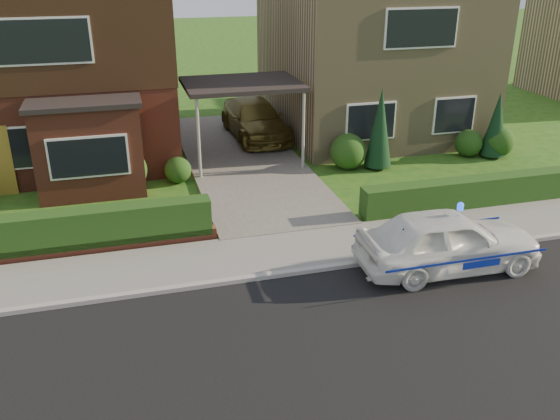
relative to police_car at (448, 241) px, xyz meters
name	(u,v)px	position (x,y,z in m)	size (l,w,h in m)	color
ground	(372,351)	(-2.85, -2.40, -0.71)	(120.00, 120.00, 0.00)	#215416
road	(372,351)	(-2.85, -2.40, -0.71)	(60.00, 6.00, 0.02)	black
kerb	(318,269)	(-2.85, 0.65, -0.65)	(60.00, 0.16, 0.12)	#9E9993
sidewalk	(304,249)	(-2.85, 1.70, -0.66)	(60.00, 2.00, 0.10)	slate
driveway	(244,160)	(-2.85, 8.60, -0.65)	(3.80, 12.00, 0.12)	#666059
house_left	(57,44)	(-8.64, 11.50, 3.10)	(7.50, 9.53, 7.25)	brown
house_right	(371,36)	(2.95, 11.59, 2.95)	(7.50, 8.06, 7.25)	#94825A
carport_link	(242,85)	(-2.85, 8.55, 1.95)	(3.80, 3.00, 2.77)	black
dwarf_wall	(55,252)	(-8.65, 2.90, -0.53)	(7.70, 0.25, 0.36)	brown
hedge_left	(56,256)	(-8.65, 3.05, -0.71)	(7.50, 0.55, 0.90)	#173711
hedge_right	(484,206)	(2.95, 2.95, -0.71)	(7.50, 0.55, 0.80)	#173711
shrub_left_mid	(125,170)	(-6.85, 6.90, -0.05)	(1.32, 1.32, 1.32)	#173711
shrub_left_near	(178,170)	(-5.25, 7.20, -0.29)	(0.84, 0.84, 0.84)	#173711
shrub_right_near	(348,151)	(0.35, 7.00, -0.11)	(1.20, 1.20, 1.20)	#173711
shrub_right_mid	(469,143)	(4.95, 7.10, -0.23)	(0.96, 0.96, 0.96)	#173711
shrub_right_far	(499,142)	(5.95, 6.80, -0.17)	(1.08, 1.08, 1.08)	#173711
conifer_a	(380,130)	(1.35, 6.80, 0.59)	(0.90, 0.90, 2.60)	black
conifer_b	(496,127)	(5.75, 6.80, 0.39)	(0.90, 0.90, 2.20)	black
police_car	(448,241)	(0.00, 0.00, 0.00)	(3.83, 4.22, 1.58)	white
driveway_car	(255,119)	(-1.85, 11.13, 0.09)	(1.91, 4.70, 1.36)	brown
potted_plant_b	(188,209)	(-5.35, 4.05, -0.31)	(0.44, 0.36, 0.81)	gray
potted_plant_c	(28,234)	(-9.29, 3.60, -0.31)	(0.44, 0.44, 0.79)	gray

